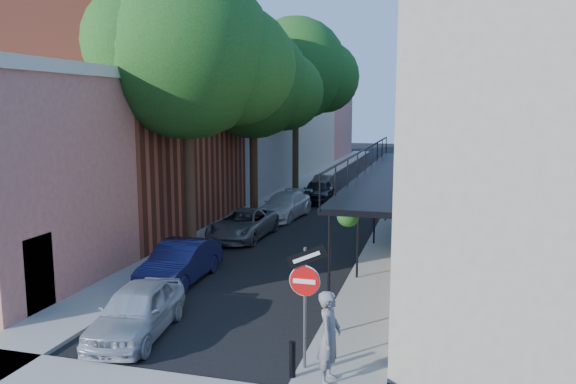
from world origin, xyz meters
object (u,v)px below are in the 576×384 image
Objects in this scene: oak_near at (199,56)px; pedestrian at (329,337)px; parked_car_e at (318,191)px; sign_post at (305,286)px; oak_mid at (261,85)px; parked_car_c at (243,224)px; parked_car_f at (323,184)px; parked_car_a at (137,311)px; parked_car_d at (284,206)px; oak_far at (303,71)px; bollard at (292,359)px; parked_car_b at (180,262)px.

oak_near reaches higher than pedestrian.
sign_post is at bearing -83.33° from parked_car_e.
oak_mid reaches higher than sign_post.
parked_car_f is at bearing 88.97° from parked_car_c.
parked_car_f is at bearing 83.09° from parked_car_a.
oak_near is at bearing -89.63° from oak_mid.
oak_near is at bearing 125.09° from sign_post.
parked_car_a is at bearing -84.84° from parked_car_f.
parked_car_d is at bearing 79.97° from oak_near.
sign_post is 0.75× the size of parked_car_a.
oak_far is 5.94× the size of pedestrian.
parked_car_c is at bearing 114.36° from bollard.
parked_car_a is 11.06m from parked_car_c.
oak_mid is at bearing -116.47° from parked_car_e.
parked_car_c is 14.58m from parked_car_f.
oak_far is at bearing 86.34° from parked_car_a.
oak_near is at bearing 39.57° from pedestrian.
oak_far is 28.61m from pedestrian.
parked_car_b is 6.61m from parked_car_c.
parked_car_b is (0.96, -11.97, -6.36)m from oak_mid.
parked_car_d is (0.57, 4.95, 0.02)m from parked_car_c.
oak_near is (-6.37, 9.76, 7.36)m from bollard.
oak_mid is 2.91× the size of parked_car_f.
sign_post is 0.85× the size of parked_car_f.
parked_car_e is (1.95, -3.94, -7.56)m from oak_far.
parked_car_b reaches higher than parked_car_a.
parked_car_b is 8.52m from pedestrian.
sign_post reaches higher than parked_car_a.
oak_near is at bearing 101.88° from parked_car_b.
parked_car_e is at bearing -63.63° from oak_far.
oak_mid is at bearing -94.93° from parked_car_f.
parked_car_d is (1.39, -0.41, -6.38)m from oak_mid.
sign_post is 13.29m from parked_car_c.
pedestrian is at bearing 0.00° from bollard.
parked_car_f is at bearing 100.34° from bollard.
oak_mid is at bearing 109.90° from bollard.
parked_car_b is 2.11× the size of pedestrian.
parked_car_a reaches higher than parked_car_c.
pedestrian is (7.16, -26.77, -7.14)m from oak_far.
bollard is 28.58m from oak_far.
parked_car_c is (-5.76, 11.90, -1.39)m from sign_post.
oak_near is at bearing 123.12° from bollard.
parked_car_e reaches higher than parked_car_a.
oak_near is at bearing -104.71° from parked_car_c.
sign_post reaches higher than parked_car_e.
oak_mid reaches higher than parked_car_b.
parked_car_f is 1.75× the size of pedestrian.
parked_car_e is 4.14m from parked_car_f.
parked_car_f is (1.50, 9.21, -6.48)m from oak_mid.
oak_near reaches higher than parked_car_f.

